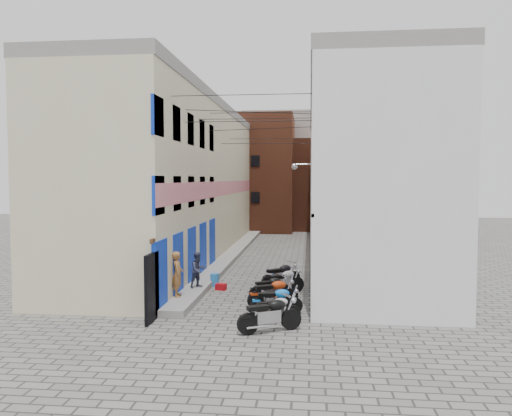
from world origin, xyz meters
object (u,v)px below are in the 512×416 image
(motorcycle_a, at_px, (270,313))
(water_jug_near, at_px, (214,280))
(motorcycle_c, at_px, (276,299))
(motorcycle_d, at_px, (273,291))
(motorcycle_b, at_px, (275,308))
(person_a, at_px, (178,274))
(person_b, at_px, (198,270))
(water_jug_far, at_px, (216,279))
(red_crate, at_px, (221,287))
(motorcycle_g, at_px, (281,274))
(motorcycle_f, at_px, (284,280))
(motorcycle_e, at_px, (270,286))

(motorcycle_a, bearing_deg, water_jug_near, 178.02)
(motorcycle_c, relative_size, motorcycle_d, 0.92)
(motorcycle_b, relative_size, person_a, 1.02)
(person_b, distance_m, water_jug_far, 1.83)
(motorcycle_c, relative_size, person_a, 1.08)
(person_b, distance_m, red_crate, 1.35)
(motorcycle_c, xyz_separation_m, person_a, (-3.69, 1.12, 0.56))
(motorcycle_g, bearing_deg, motorcycle_c, -40.48)
(motorcycle_b, relative_size, water_jug_near, 3.13)
(motorcycle_a, height_order, person_b, person_b)
(motorcycle_b, relative_size, motorcycle_d, 0.86)
(motorcycle_a, bearing_deg, motorcycle_f, 151.04)
(motorcycle_d, xyz_separation_m, person_a, (-3.52, 0.18, 0.51))
(motorcycle_c, bearing_deg, motorcycle_d, 177.87)
(motorcycle_c, height_order, person_b, person_b)
(motorcycle_e, height_order, motorcycle_f, motorcycle_f)
(motorcycle_a, height_order, person_a, person_a)
(person_b, bearing_deg, motorcycle_c, -87.76)
(motorcycle_g, bearing_deg, person_a, -91.96)
(motorcycle_g, relative_size, water_jug_near, 3.70)
(motorcycle_e, relative_size, water_jug_far, 3.43)
(motorcycle_g, bearing_deg, motorcycle_b, -40.38)
(motorcycle_f, height_order, person_b, person_b)
(motorcycle_g, relative_size, red_crate, 4.83)
(motorcycle_e, height_order, person_b, person_b)
(water_jug_near, bearing_deg, motorcycle_f, -20.51)
(motorcycle_d, xyz_separation_m, motorcycle_f, (0.27, 2.01, -0.01))
(motorcycle_c, xyz_separation_m, water_jug_far, (-2.91, 4.35, -0.27))
(person_b, bearing_deg, water_jug_near, 26.27)
(motorcycle_e, relative_size, person_b, 1.22)
(motorcycle_a, bearing_deg, motorcycle_g, 153.00)
(person_a, xyz_separation_m, water_jug_far, (0.78, 3.23, -0.83))
(person_b, bearing_deg, motorcycle_e, -60.67)
(red_crate, bearing_deg, motorcycle_e, -32.63)
(motorcycle_a, distance_m, water_jug_far, 6.94)
(motorcycle_b, bearing_deg, red_crate, -170.97)
(motorcycle_e, xyz_separation_m, motorcycle_g, (0.29, 2.05, 0.08))
(motorcycle_d, xyz_separation_m, motorcycle_e, (-0.19, 1.12, -0.07))
(motorcycle_e, bearing_deg, motorcycle_f, 124.25)
(motorcycle_e, bearing_deg, motorcycle_c, -18.06)
(person_a, height_order, person_b, person_a)
(person_b, bearing_deg, red_crate, -5.33)
(motorcycle_a, bearing_deg, motorcycle_b, 147.08)
(motorcycle_a, distance_m, person_a, 4.79)
(water_jug_near, height_order, water_jug_far, water_jug_near)
(water_jug_far, bearing_deg, person_b, -103.01)
(motorcycle_b, bearing_deg, motorcycle_d, 165.40)
(motorcycle_g, relative_size, person_a, 1.20)
(motorcycle_c, height_order, motorcycle_e, motorcycle_c)
(person_b, relative_size, water_jug_near, 2.60)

